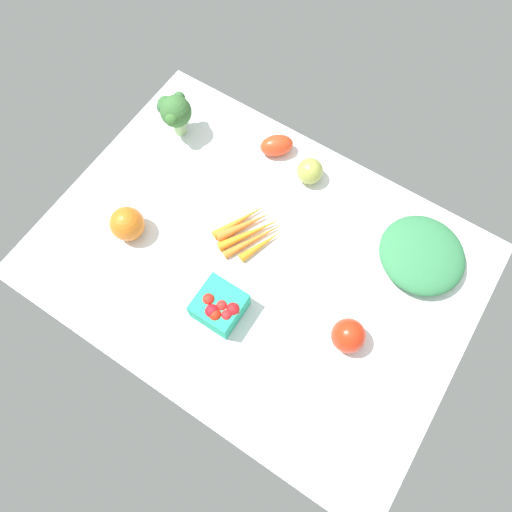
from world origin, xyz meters
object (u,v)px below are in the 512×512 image
at_px(heirloom_tomato_orange, 127,224).
at_px(berry_basket, 220,307).
at_px(roma_tomato, 277,145).
at_px(broccoli_head, 174,111).
at_px(carrot_bunch, 250,231).
at_px(heirloom_tomato_green, 310,171).
at_px(leafy_greens_clump, 422,255).
at_px(bell_pepper_red, 348,336).

relative_size(heirloom_tomato_orange, berry_basket, 0.83).
relative_size(berry_basket, roma_tomato, 1.15).
distance_m(broccoli_head, carrot_bunch, 0.37).
height_order(heirloom_tomato_green, berry_basket, berry_basket).
relative_size(berry_basket, broccoli_head, 0.81).
distance_m(heirloom_tomato_orange, heirloom_tomato_green, 0.48).
bearing_deg(broccoli_head, heirloom_tomato_green, -170.24).
bearing_deg(berry_basket, leafy_greens_clump, -131.75).
relative_size(heirloom_tomato_orange, bell_pepper_red, 1.04).
bearing_deg(roma_tomato, berry_basket, 62.75).
bearing_deg(broccoli_head, carrot_bunch, 155.38).
relative_size(heirloom_tomato_orange, leafy_greens_clump, 0.41).
height_order(heirloom_tomato_green, leafy_greens_clump, heirloom_tomato_green).
height_order(heirloom_tomato_orange, heirloom_tomato_green, heirloom_tomato_orange).
height_order(berry_basket, broccoli_head, broccoli_head).
bearing_deg(carrot_bunch, broccoli_head, -24.62).
height_order(bell_pepper_red, leafy_greens_clump, bell_pepper_red).
bearing_deg(broccoli_head, roma_tomato, -161.08).
xyz_separation_m(bell_pepper_red, leafy_greens_clump, (-0.05, -0.27, -0.01)).
xyz_separation_m(roma_tomato, carrot_bunch, (-0.07, 0.24, -0.02)).
xyz_separation_m(heirloom_tomato_green, leafy_greens_clump, (-0.34, 0.05, -0.00)).
height_order(berry_basket, leafy_greens_clump, berry_basket).
relative_size(broccoli_head, leafy_greens_clump, 0.60).
distance_m(berry_basket, carrot_bunch, 0.22).
xyz_separation_m(heirloom_tomato_green, berry_basket, (-0.01, 0.43, 0.00)).
xyz_separation_m(bell_pepper_red, heirloom_tomato_green, (0.29, -0.33, -0.01)).
relative_size(berry_basket, carrot_bunch, 0.56).
height_order(carrot_bunch, leafy_greens_clump, leafy_greens_clump).
xyz_separation_m(heirloom_tomato_green, roma_tomato, (0.12, -0.02, -0.01)).
bearing_deg(heirloom_tomato_green, roma_tomato, -11.96).
distance_m(bell_pepper_red, heirloom_tomato_green, 0.44).
distance_m(roma_tomato, carrot_bunch, 0.25).
bearing_deg(leafy_greens_clump, heirloom_tomato_orange, 26.79).
distance_m(heirloom_tomato_green, roma_tomato, 0.12).
relative_size(heirloom_tomato_orange, broccoli_head, 0.67).
xyz_separation_m(berry_basket, broccoli_head, (0.39, -0.36, 0.05)).
bearing_deg(heirloom_tomato_orange, leafy_greens_clump, -153.21).
bearing_deg(carrot_bunch, berry_basket, 104.86).
bearing_deg(bell_pepper_red, heirloom_tomato_green, -48.39).
relative_size(bell_pepper_red, roma_tomato, 0.92).
bearing_deg(heirloom_tomato_green, broccoli_head, 9.76).
xyz_separation_m(heirloom_tomato_orange, broccoli_head, (0.08, -0.31, 0.04)).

